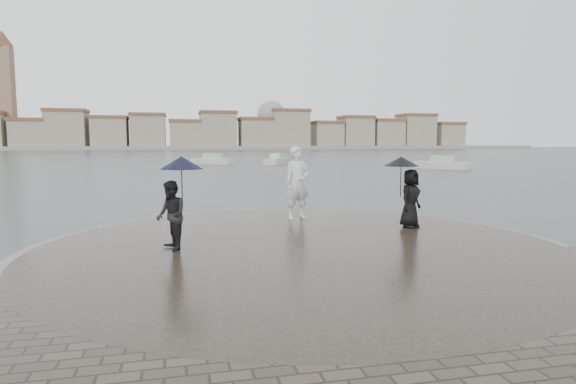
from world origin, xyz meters
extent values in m
plane|color=#2B3835|center=(0.00, 0.00, 0.00)|extent=(400.00, 400.00, 0.00)
cylinder|color=gray|center=(0.00, 3.50, 0.16)|extent=(12.50, 12.50, 0.32)
cylinder|color=#2D261E|center=(0.00, 3.50, 0.18)|extent=(11.90, 11.90, 0.36)
imported|color=silver|center=(0.84, 7.21, 1.47)|extent=(0.91, 0.70, 2.21)
imported|color=black|center=(-2.87, 3.68, 1.12)|extent=(0.78, 0.88, 1.52)
cylinder|color=black|center=(-2.62, 3.78, 1.71)|extent=(0.02, 0.02, 0.90)
cone|color=black|center=(-2.62, 3.78, 2.26)|extent=(0.97, 0.97, 0.28)
imported|color=black|center=(3.51, 5.05, 1.16)|extent=(0.94, 0.88, 1.61)
cylinder|color=black|center=(3.26, 5.15, 1.66)|extent=(0.02, 0.02, 0.90)
cone|color=black|center=(3.26, 5.15, 2.18)|extent=(0.99, 0.99, 0.26)
cube|color=gray|center=(0.00, 163.00, 0.60)|extent=(260.00, 20.00, 1.20)
cube|color=#9F957E|center=(-48.00, 160.00, 4.50)|extent=(10.00, 10.00, 9.00)
cube|color=brown|center=(-48.00, 160.00, 9.50)|extent=(10.60, 10.60, 1.00)
cube|color=#9F957E|center=(-37.00, 160.00, 6.00)|extent=(12.00, 10.00, 12.00)
cube|color=brown|center=(-37.00, 160.00, 12.50)|extent=(12.60, 10.60, 1.00)
cube|color=#9F957E|center=(-24.00, 160.00, 5.00)|extent=(11.00, 10.00, 10.00)
cube|color=brown|center=(-24.00, 160.00, 10.50)|extent=(11.60, 10.60, 1.00)
cube|color=#9F957E|center=(-12.00, 160.00, 5.50)|extent=(11.00, 10.00, 11.00)
cube|color=brown|center=(-12.00, 160.00, 11.50)|extent=(11.60, 10.60, 1.00)
cube|color=#9F957E|center=(0.00, 160.00, 4.50)|extent=(10.00, 10.00, 9.00)
cube|color=brown|center=(0.00, 160.00, 9.50)|extent=(10.60, 10.60, 1.00)
cube|color=#9F957E|center=(11.00, 160.00, 6.00)|extent=(12.00, 10.00, 12.00)
cube|color=brown|center=(11.00, 160.00, 12.50)|extent=(12.60, 10.60, 1.00)
cube|color=#9F957E|center=(24.00, 160.00, 5.00)|extent=(11.00, 10.00, 10.00)
cube|color=brown|center=(24.00, 160.00, 10.50)|extent=(11.60, 10.60, 1.00)
cube|color=#9F957E|center=(36.00, 160.00, 6.50)|extent=(13.00, 10.00, 13.00)
cube|color=brown|center=(36.00, 160.00, 13.50)|extent=(13.60, 10.60, 1.00)
cube|color=#9F957E|center=(50.00, 160.00, 4.50)|extent=(10.00, 10.00, 9.00)
cube|color=brown|center=(50.00, 160.00, 9.50)|extent=(10.60, 10.60, 1.00)
cube|color=#9F957E|center=(61.00, 160.00, 5.50)|extent=(11.00, 10.00, 11.00)
cube|color=brown|center=(61.00, 160.00, 11.50)|extent=(11.60, 10.60, 1.00)
cube|color=#9F957E|center=(73.00, 160.00, 5.00)|extent=(11.00, 10.00, 10.00)
cube|color=brown|center=(73.00, 160.00, 10.50)|extent=(11.60, 10.60, 1.00)
cube|color=#9F957E|center=(85.00, 160.00, 6.00)|extent=(12.00, 10.00, 12.00)
cube|color=brown|center=(85.00, 160.00, 12.50)|extent=(12.60, 10.60, 1.00)
cube|color=#9F957E|center=(98.00, 160.00, 4.50)|extent=(10.00, 10.00, 9.00)
cube|color=brown|center=(98.00, 160.00, 9.50)|extent=(10.60, 10.60, 1.00)
cube|color=#846654|center=(-55.00, 162.00, 16.00)|extent=(5.00, 5.00, 32.00)
cone|color=brown|center=(-55.00, 162.00, 34.50)|extent=(6.80, 6.80, 5.00)
sphere|color=gray|center=(30.00, 162.00, 12.00)|extent=(10.00, 10.00, 10.00)
cube|color=beige|center=(9.01, 50.02, 0.25)|extent=(4.09, 5.58, 0.90)
cube|color=beige|center=(9.01, 50.02, 0.85)|extent=(2.03, 2.33, 0.90)
cube|color=beige|center=(1.37, 51.47, 0.25)|extent=(5.23, 4.78, 0.90)
cube|color=beige|center=(1.37, 51.47, 0.85)|extent=(2.30, 2.21, 0.90)
cube|color=beige|center=(23.20, 36.63, 0.25)|extent=(4.33, 5.49, 0.90)
cube|color=beige|center=(23.20, 36.63, 0.85)|extent=(2.09, 2.33, 0.90)
camera|label=1|loc=(-2.70, -6.98, 2.72)|focal=30.00mm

